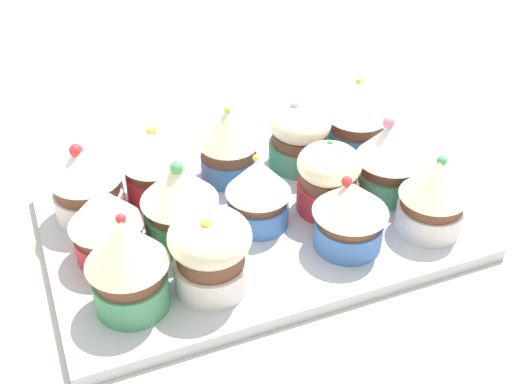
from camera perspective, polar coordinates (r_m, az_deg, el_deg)
ground_plane at (r=61.43cm, az=-0.00°, el=-4.23°), size 180.00×180.00×3.00cm
baking_tray at (r=60.06cm, az=-0.00°, el=-2.73°), size 36.35×23.04×1.20cm
cupcake_0 at (r=50.00cm, az=-10.90°, el=-5.95°), size 6.22×6.22×8.48cm
cupcake_1 at (r=51.29cm, az=-3.89°, el=-5.02°), size 6.42×6.42×7.20cm
cupcake_2 at (r=55.50cm, az=8.01°, el=-1.79°), size 6.31×6.31×6.70cm
cupcake_3 at (r=58.55cm, az=14.82°, el=-0.28°), size 5.83×5.83×7.21cm
cupcake_4 at (r=54.97cm, az=-12.66°, el=-2.49°), size 6.09×6.09×6.96cm
cupcake_5 at (r=55.83cm, az=-6.57°, el=-0.70°), size 6.49×6.49×7.88cm
cupcake_6 at (r=57.10cm, az=0.01°, el=0.04°), size 5.68×5.68×6.88cm
cupcake_7 at (r=59.30cm, az=6.17°, el=1.21°), size 5.67×5.67×6.67cm
cupcake_8 at (r=61.98cm, az=11.36°, el=2.95°), size 6.39×6.39×7.75cm
cupcake_9 at (r=59.75cm, az=-14.20°, el=0.75°), size 6.32×6.32×7.39cm
cupcake_10 at (r=60.77cm, az=-8.65°, el=2.40°), size 6.04×6.04×7.31cm
cupcake_11 at (r=62.78cm, az=-2.07°, el=4.27°), size 5.73×5.73×7.66cm
cupcake_12 at (r=64.95cm, az=3.73°, el=4.77°), size 5.96×5.96×6.59cm
cupcake_13 at (r=67.22cm, az=8.62°, el=6.42°), size 6.32×6.32×7.92cm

